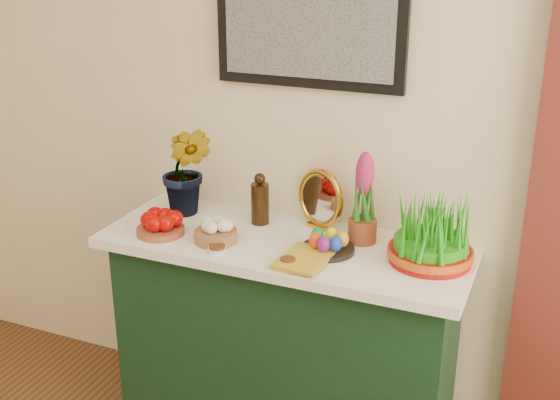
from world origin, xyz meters
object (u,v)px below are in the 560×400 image
object	(u,v)px
sideboard	(285,346)
mirror	(320,199)
hyacinth_green	(186,156)
wheatgrass_sabzeh	(432,234)
book	(283,254)

from	to	relation	value
sideboard	mirror	world-z (taller)	mirror
hyacinth_green	mirror	distance (m)	0.57
hyacinth_green	wheatgrass_sabzeh	distance (m)	1.02
hyacinth_green	mirror	world-z (taller)	hyacinth_green
book	wheatgrass_sabzeh	xyz separation A→B (m)	(0.49, 0.17, 0.09)
mirror	book	world-z (taller)	mirror
mirror	wheatgrass_sabzeh	xyz separation A→B (m)	(0.47, -0.15, -0.01)
wheatgrass_sabzeh	book	bearing A→B (deg)	-160.53
mirror	wheatgrass_sabzeh	bearing A→B (deg)	-18.03
mirror	wheatgrass_sabzeh	distance (m)	0.49
book	sideboard	bearing A→B (deg)	114.17
sideboard	mirror	size ratio (longest dim) A/B	5.45
sideboard	wheatgrass_sabzeh	xyz separation A→B (m)	(0.54, 0.03, 0.57)
sideboard	book	size ratio (longest dim) A/B	5.89
sideboard	hyacinth_green	size ratio (longest dim) A/B	2.60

